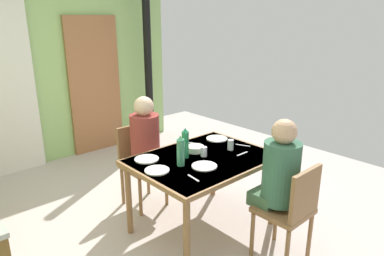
{
  "coord_description": "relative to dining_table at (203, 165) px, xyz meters",
  "views": [
    {
      "loc": [
        -1.65,
        -2.35,
        1.97
      ],
      "look_at": [
        0.43,
        -0.07,
        0.99
      ],
      "focal_mm": 32.72,
      "sensor_mm": 36.0,
      "label": 1
    }
  ],
  "objects": [
    {
      "name": "ground_plane",
      "position": [
        -0.43,
        0.22,
        -0.67
      ],
      "size": [
        6.51,
        6.51,
        0.0
      ],
      "primitive_type": "plane",
      "color": "#C0B1AB"
    },
    {
      "name": "wall_back",
      "position": [
        -0.43,
        2.72,
        0.72
      ],
      "size": [
        4.07,
        0.1,
        2.77
      ],
      "primitive_type": "cube",
      "color": "#9CC775",
      "rests_on": "ground_plane"
    },
    {
      "name": "door_wooden",
      "position": [
        0.32,
        2.64,
        0.33
      ],
      "size": [
        0.8,
        0.05,
        2.0
      ],
      "primitive_type": "cube",
      "color": "#9F653D",
      "rests_on": "ground_plane"
    },
    {
      "name": "stove_pipe_column",
      "position": [
        1.1,
        2.37,
        0.72
      ],
      "size": [
        0.12,
        0.12,
        2.77
      ],
      "primitive_type": "cylinder",
      "color": "black",
      "rests_on": "ground_plane"
    },
    {
      "name": "dining_table",
      "position": [
        0.0,
        0.0,
        0.0
      ],
      "size": [
        1.26,
        0.95,
        0.74
      ],
      "color": "olive",
      "rests_on": "ground_plane"
    },
    {
      "name": "chair_near_diner",
      "position": [
        0.19,
        -0.83,
        -0.17
      ],
      "size": [
        0.4,
        0.4,
        0.87
      ],
      "color": "olive",
      "rests_on": "ground_plane"
    },
    {
      "name": "chair_far_diner",
      "position": [
        -0.15,
        0.83,
        -0.17
      ],
      "size": [
        0.4,
        0.4,
        0.87
      ],
      "rotation": [
        0.0,
        0.0,
        3.14
      ],
      "color": "olive",
      "rests_on": "ground_plane"
    },
    {
      "name": "person_near_diner",
      "position": [
        0.19,
        -0.69,
        0.12
      ],
      "size": [
        0.3,
        0.37,
        0.77
      ],
      "color": "#3E6343",
      "rests_on": "ground_plane"
    },
    {
      "name": "person_far_diner",
      "position": [
        -0.15,
        0.69,
        0.12
      ],
      "size": [
        0.3,
        0.37,
        0.77
      ],
      "rotation": [
        0.0,
        0.0,
        3.14
      ],
      "color": "brown",
      "rests_on": "ground_plane"
    },
    {
      "name": "water_bottle_green_near",
      "position": [
        -0.12,
        0.11,
        0.21
      ],
      "size": [
        0.06,
        0.06,
        0.28
      ],
      "color": "#237D4C",
      "rests_on": "dining_table"
    },
    {
      "name": "water_bottle_green_far",
      "position": [
        -0.27,
        0.0,
        0.2
      ],
      "size": [
        0.07,
        0.07,
        0.27
      ],
      "color": "#3D8A65",
      "rests_on": "dining_table"
    },
    {
      "name": "serving_bowl_center",
      "position": [
        0.05,
        0.16,
        0.1
      ],
      "size": [
        0.17,
        0.17,
        0.05
      ],
      "primitive_type": "cylinder",
      "color": "silver",
      "rests_on": "dining_table"
    },
    {
      "name": "dinner_plate_near_left",
      "position": [
        -0.41,
        0.31,
        0.08
      ],
      "size": [
        0.22,
        0.22,
        0.01
      ],
      "primitive_type": "cylinder",
      "color": "white",
      "rests_on": "dining_table"
    },
    {
      "name": "dinner_plate_near_right",
      "position": [
        0.46,
        0.27,
        0.08
      ],
      "size": [
        0.22,
        0.22,
        0.01
      ],
      "primitive_type": "cylinder",
      "color": "white",
      "rests_on": "dining_table"
    },
    {
      "name": "dinner_plate_far_center",
      "position": [
        -0.49,
        0.05,
        0.08
      ],
      "size": [
        0.21,
        0.21,
        0.01
      ],
      "primitive_type": "cylinder",
      "color": "white",
      "rests_on": "dining_table"
    },
    {
      "name": "dinner_plate_far_side",
      "position": [
        -0.13,
        -0.16,
        0.08
      ],
      "size": [
        0.22,
        0.22,
        0.01
      ],
      "primitive_type": "cylinder",
      "color": "white",
      "rests_on": "dining_table"
    },
    {
      "name": "drinking_glass_by_near_diner",
      "position": [
        0.5,
        -0.36,
        0.12
      ],
      "size": [
        0.06,
        0.06,
        0.1
      ],
      "primitive_type": "cylinder",
      "color": "silver",
      "rests_on": "dining_table"
    },
    {
      "name": "drinking_glass_by_far_diner",
      "position": [
        0.34,
        -0.03,
        0.12
      ],
      "size": [
        0.06,
        0.06,
        0.1
      ],
      "primitive_type": "cylinder",
      "color": "silver",
      "rests_on": "dining_table"
    },
    {
      "name": "drinking_glass_spare_center",
      "position": [
        0.03,
        0.02,
        0.12
      ],
      "size": [
        0.06,
        0.06,
        0.09
      ],
      "primitive_type": "cylinder",
      "color": "silver",
      "rests_on": "dining_table"
    },
    {
      "name": "cutlery_knife_near",
      "position": [
        -0.36,
        -0.26,
        0.08
      ],
      "size": [
        0.04,
        0.15,
        0.0
      ],
      "primitive_type": "cube",
      "rotation": [
        0.0,
        0.0,
        4.58
      ],
      "color": "silver",
      "rests_on": "dining_table"
    },
    {
      "name": "cutlery_fork_near",
      "position": [
        0.52,
        -0.04,
        0.08
      ],
      "size": [
        0.07,
        0.14,
        0.0
      ],
      "primitive_type": "cube",
      "rotation": [
        0.0,
        0.0,
        1.98
      ],
      "color": "silver",
      "rests_on": "dining_table"
    },
    {
      "name": "cutlery_knife_far",
      "position": [
        0.2,
        0.32,
        0.08
      ],
      "size": [
        0.07,
        0.15,
        0.0
      ],
      "primitive_type": "cube",
      "rotation": [
        0.0,
        0.0,
        1.95
      ],
      "color": "silver",
      "rests_on": "dining_table"
    },
    {
      "name": "cutlery_fork_far",
      "position": [
        0.34,
        -0.19,
        0.08
      ],
      "size": [
        0.15,
        0.02,
        0.0
      ],
      "primitive_type": "cube",
      "rotation": [
        0.0,
        0.0,
        0.01
      ],
      "color": "silver",
      "rests_on": "dining_table"
    }
  ]
}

